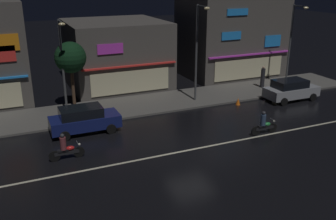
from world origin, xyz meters
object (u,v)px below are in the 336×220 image
at_px(streetlamp_east, 292,39).
at_px(motorcycle_opposite_lane, 65,149).
at_px(streetlamp_west, 63,58).
at_px(parked_car_near_kerb, 291,90).
at_px(motorcycle_lead, 264,125).
at_px(pedestrian_on_sidewalk, 263,78).
at_px(parked_car_trailing, 84,119).
at_px(traffic_cone, 238,101).
at_px(streetlamp_mid, 198,46).

relative_size(streetlamp_east, motorcycle_opposite_lane, 3.65).
bearing_deg(streetlamp_west, parked_car_near_kerb, -13.29).
bearing_deg(motorcycle_lead, pedestrian_on_sidewalk, 48.26).
bearing_deg(streetlamp_east, parked_car_trailing, -170.91).
distance_m(streetlamp_east, traffic_cone, 8.13).
bearing_deg(streetlamp_east, traffic_cone, -160.70).
xyz_separation_m(streetlamp_west, streetlamp_mid, (9.64, -1.47, 0.40)).
height_order(motorcycle_lead, motorcycle_opposite_lane, same).
relative_size(streetlamp_west, traffic_cone, 11.77).
bearing_deg(parked_car_near_kerb, pedestrian_on_sidewalk, 91.56).
xyz_separation_m(streetlamp_east, traffic_cone, (-6.70, -2.35, -3.97)).
bearing_deg(traffic_cone, streetlamp_west, 165.10).
xyz_separation_m(streetlamp_west, pedestrian_on_sidewalk, (16.60, -0.45, -2.99)).
distance_m(streetlamp_mid, motorcycle_opposite_lane, 12.92).
distance_m(motorcycle_opposite_lane, traffic_cone, 14.14).
height_order(streetlamp_west, pedestrian_on_sidewalk, streetlamp_west).
distance_m(streetlamp_mid, motorcycle_lead, 8.18).
relative_size(streetlamp_mid, parked_car_near_kerb, 1.68).
height_order(parked_car_near_kerb, motorcycle_opposite_lane, parked_car_near_kerb).
distance_m(parked_car_trailing, traffic_cone, 11.89).
bearing_deg(streetlamp_west, streetlamp_mid, -8.66).
bearing_deg(streetlamp_mid, motorcycle_lead, -82.53).
relative_size(streetlamp_mid, motorcycle_lead, 3.81).
distance_m(streetlamp_east, motorcycle_lead, 11.98).
bearing_deg(streetlamp_mid, streetlamp_west, 171.34).
distance_m(parked_car_trailing, motorcycle_lead, 11.23).
bearing_deg(traffic_cone, streetlamp_east, 19.30).
relative_size(parked_car_near_kerb, parked_car_trailing, 1.00).
height_order(streetlamp_east, traffic_cone, streetlamp_east).
distance_m(streetlamp_west, streetlamp_mid, 9.75).
distance_m(motorcycle_lead, traffic_cone, 5.67).
bearing_deg(parked_car_trailing, streetlamp_mid, 14.71).
xyz_separation_m(parked_car_near_kerb, traffic_cone, (-4.42, 0.68, -0.59)).
distance_m(streetlamp_west, pedestrian_on_sidewalk, 16.88).
height_order(pedestrian_on_sidewalk, motorcycle_opposite_lane, pedestrian_on_sidewalk).
relative_size(streetlamp_west, streetlamp_mid, 0.89).
xyz_separation_m(parked_car_trailing, motorcycle_lead, (10.17, -4.78, -0.24)).
bearing_deg(motorcycle_opposite_lane, streetlamp_east, 14.28).
xyz_separation_m(parked_car_near_kerb, motorcycle_opposite_lane, (-17.98, -3.30, -0.24)).
bearing_deg(streetlamp_west, motorcycle_opposite_lane, -100.06).
height_order(streetlamp_west, parked_car_near_kerb, streetlamp_west).
height_order(streetlamp_west, motorcycle_opposite_lane, streetlamp_west).
xyz_separation_m(motorcycle_lead, motorcycle_opposite_lane, (-11.86, 1.42, 0.00)).
xyz_separation_m(parked_car_near_kerb, motorcycle_lead, (-6.12, -4.72, -0.24)).
xyz_separation_m(streetlamp_east, parked_car_near_kerb, (-2.28, -3.02, -3.37)).
bearing_deg(streetlamp_mid, motorcycle_opposite_lane, -152.13).
bearing_deg(streetlamp_east, streetlamp_mid, -176.64).
height_order(streetlamp_east, motorcycle_opposite_lane, streetlamp_east).
relative_size(pedestrian_on_sidewalk, traffic_cone, 3.40).
distance_m(streetlamp_east, motorcycle_opposite_lane, 21.53).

